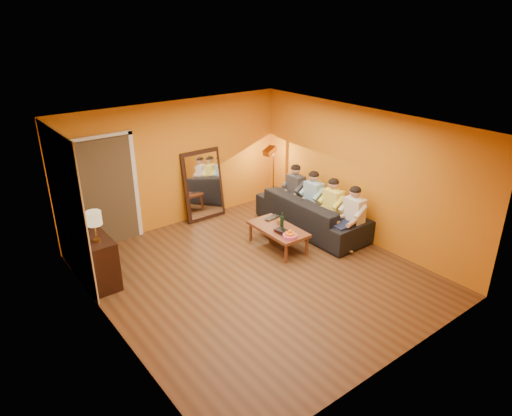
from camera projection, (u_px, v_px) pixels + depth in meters
room_shell at (244, 199)px, 7.63m from camera, size 5.00×5.50×2.60m
white_accent at (67, 209)px, 7.25m from camera, size 0.02×1.90×2.58m
doorway_recess at (105, 191)px, 8.69m from camera, size 1.06×0.30×2.10m
door_jamb_left at (77, 199)px, 8.28m from camera, size 0.08×0.06×2.20m
door_jamb_right at (135, 186)px, 8.92m from camera, size 0.08×0.06×2.20m
door_header at (99, 137)px, 8.18m from camera, size 1.22×0.06×0.08m
mirror_frame at (203, 185)px, 9.80m from camera, size 0.92×0.27×1.51m
mirror_glass at (204, 186)px, 9.77m from camera, size 0.78×0.21×1.35m
sideboard at (94, 257)px, 7.59m from camera, size 0.44×1.18×0.85m
table_lamp at (95, 227)px, 7.10m from camera, size 0.24×0.24×0.51m
sofa at (311, 213)px, 9.41m from camera, size 2.51×0.98×0.73m
coffee_table at (278, 237)px, 8.73m from camera, size 0.65×1.23×0.42m
floor_lamp at (273, 178)px, 10.32m from camera, size 0.34×0.30×1.44m
dog at (340, 233)px, 8.60m from camera, size 0.37×0.57×0.67m
person_far_left at (354, 216)px, 8.66m from camera, size 0.70×0.44×1.22m
person_mid_left at (333, 207)px, 9.06m from camera, size 0.70×0.44×1.22m
person_mid_right at (313, 199)px, 9.46m from camera, size 0.70×0.44×1.22m
person_far_right at (295, 192)px, 9.86m from camera, size 0.70×0.44×1.22m
fruit_bowl at (290, 234)px, 8.23m from camera, size 0.26×0.26×0.16m
wine_bottle at (282, 220)px, 8.58m from camera, size 0.07×0.07×0.31m
tumbler at (279, 222)px, 8.78m from camera, size 0.11×0.11×0.09m
laptop at (274, 218)px, 9.00m from camera, size 0.37×0.27×0.03m
book_lower at (278, 233)px, 8.40m from camera, size 0.20×0.26×0.02m
book_mid at (278, 232)px, 8.40m from camera, size 0.21×0.26×0.02m
book_upper at (278, 232)px, 8.37m from camera, size 0.20×0.25×0.02m
vase at (85, 224)px, 7.56m from camera, size 0.19×0.19×0.19m
flowers at (83, 212)px, 7.48m from camera, size 0.17×0.17×0.39m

